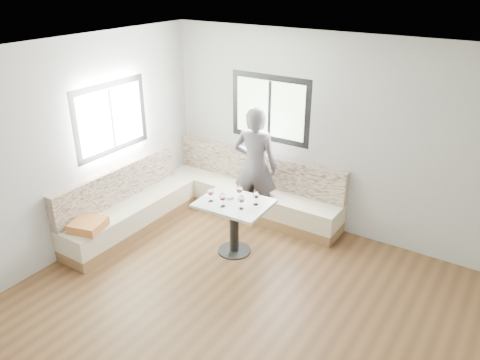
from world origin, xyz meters
name	(u,v)px	position (x,y,z in m)	size (l,w,h in m)	color
room	(221,201)	(-0.08, 0.08, 1.41)	(5.01, 5.01, 2.81)	brown
banquette	(199,200)	(-1.59, 1.62, 0.33)	(2.90, 2.80, 0.95)	brown
table	(234,215)	(-0.66, 1.18, 0.56)	(0.94, 0.75, 0.75)	black
person	(255,166)	(-0.88, 2.06, 0.89)	(0.65, 0.43, 1.79)	#4D4750
olive_ramekin	(230,197)	(-0.76, 1.25, 0.77)	(0.10, 0.10, 0.04)	white
wine_glass_a	(210,192)	(-0.93, 1.04, 0.88)	(0.08, 0.08, 0.19)	white
wine_glass_b	(223,197)	(-0.72, 1.00, 0.88)	(0.08, 0.08, 0.19)	white
wine_glass_c	(241,199)	(-0.48, 1.08, 0.88)	(0.08, 0.08, 0.19)	white
wine_glass_d	(239,190)	(-0.65, 1.30, 0.88)	(0.08, 0.08, 0.19)	white
wine_glass_e	(256,195)	(-0.39, 1.28, 0.88)	(0.08, 0.08, 0.19)	white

